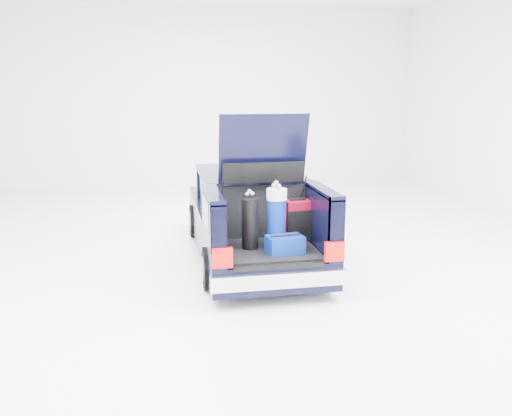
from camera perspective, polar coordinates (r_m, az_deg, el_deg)
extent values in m
plane|color=white|center=(9.22, -0.57, -5.16)|extent=(14.00, 14.00, 0.00)
cube|color=black|center=(9.70, -1.24, -1.18)|extent=(1.75, 3.00, 0.70)
cube|color=black|center=(11.23, -2.54, 0.24)|extent=(1.70, 0.30, 0.50)
cube|color=#BABAC2|center=(11.38, -2.63, 0.04)|extent=(1.72, 0.10, 0.22)
cube|color=black|center=(9.08, -0.75, 1.86)|extent=(1.55, 1.95, 0.54)
cube|color=black|center=(9.03, -0.76, 3.67)|extent=(1.62, 2.05, 0.06)
cube|color=black|center=(7.71, 1.37, -6.08)|extent=(1.75, 1.30, 0.40)
cube|color=black|center=(7.66, 1.34, -4.44)|extent=(1.32, 1.18, 0.05)
cube|color=black|center=(7.41, -4.48, -1.85)|extent=(0.20, 1.30, 0.85)
cube|color=black|center=(7.72, 7.03, -1.30)|extent=(0.20, 1.30, 0.85)
cube|color=black|center=(7.31, -4.54, 1.45)|extent=(0.20, 1.30, 0.06)
cube|color=black|center=(7.63, 7.12, 1.87)|extent=(0.20, 1.30, 0.06)
cube|color=black|center=(8.12, 0.49, -0.54)|extent=(1.36, 0.08, 0.84)
cube|color=#BABAC2|center=(7.07, 2.51, -7.61)|extent=(1.80, 0.12, 0.20)
cube|color=#B10907|center=(6.86, -3.57, -5.26)|extent=(0.26, 0.07, 0.26)
cube|color=#B10907|center=(7.18, 8.27, -4.55)|extent=(0.26, 0.07, 0.26)
cube|color=black|center=(7.05, 2.46, -6.17)|extent=(1.20, 0.06, 0.06)
cube|color=black|center=(7.78, 0.74, 6.28)|extent=(1.28, 0.33, 1.03)
cube|color=black|center=(7.81, 0.69, 7.33)|extent=(0.95, 0.17, 0.54)
cylinder|color=black|center=(10.42, -6.41, -1.34)|extent=(0.20, 0.62, 0.62)
cylinder|color=slate|center=(10.42, -6.41, -1.34)|extent=(0.23, 0.36, 0.36)
cylinder|color=black|center=(10.66, 2.42, -0.95)|extent=(0.20, 0.62, 0.62)
cylinder|color=slate|center=(10.66, 2.42, -0.95)|extent=(0.23, 0.36, 0.36)
cylinder|color=black|center=(7.75, -4.85, -6.35)|extent=(0.20, 0.62, 0.62)
cylinder|color=slate|center=(7.75, -4.85, -6.35)|extent=(0.23, 0.36, 0.36)
cylinder|color=black|center=(8.06, 6.89, -5.62)|extent=(0.20, 0.62, 0.62)
cylinder|color=slate|center=(8.06, 6.89, -5.62)|extent=(0.23, 0.36, 0.36)
cube|color=maroon|center=(8.00, 4.36, -1.29)|extent=(0.41, 0.29, 0.60)
cube|color=black|center=(7.93, 4.40, 0.93)|extent=(0.25, 0.09, 0.03)
cube|color=black|center=(7.91, 4.57, -1.92)|extent=(0.39, 0.07, 0.46)
cylinder|color=black|center=(7.52, -0.63, -1.62)|extent=(0.28, 0.35, 0.77)
cube|color=white|center=(7.60, -0.76, -1.24)|extent=(0.09, 0.03, 0.27)
sphere|color=#99999E|center=(7.44, -0.93, 1.45)|extent=(0.06, 0.06, 0.06)
sphere|color=#99999E|center=(7.40, -0.40, 1.54)|extent=(0.06, 0.06, 0.06)
cylinder|color=black|center=(7.70, 2.15, -3.72)|extent=(0.31, 0.31, 0.11)
cylinder|color=navy|center=(7.61, 2.17, -1.20)|extent=(0.28, 0.28, 0.60)
cylinder|color=white|center=(7.53, 2.20, 1.47)|extent=(0.31, 0.31, 0.15)
sphere|color=#99999E|center=(7.54, 2.41, 2.32)|extent=(0.07, 0.07, 0.07)
sphere|color=#99999E|center=(7.55, 2.13, 2.67)|extent=(0.07, 0.07, 0.07)
cube|color=navy|center=(7.43, 3.06, -3.85)|extent=(0.53, 0.38, 0.23)
cylinder|color=black|center=(7.40, 3.08, -2.90)|extent=(0.43, 0.08, 0.03)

